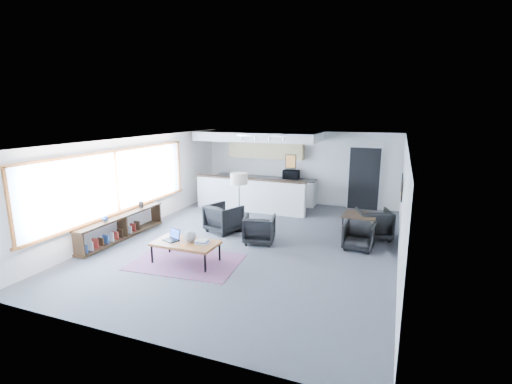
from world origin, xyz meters
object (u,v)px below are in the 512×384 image
(book_stack, at_px, (202,242))
(dining_chair_near, at_px, (359,237))
(dining_table, at_px, (360,217))
(armchair_right, at_px, (259,228))
(coffee_table, at_px, (186,244))
(microwave, at_px, (291,174))
(dining_chair_far, at_px, (374,225))
(floor_lamp, at_px, (239,181))
(armchair_left, at_px, (224,217))
(laptop, at_px, (173,237))
(ceramic_pot, at_px, (190,236))

(book_stack, xyz_separation_m, dining_chair_near, (3.11, 2.18, -0.20))
(dining_table, distance_m, dining_chair_near, 0.75)
(armchair_right, bearing_deg, coffee_table, 46.56)
(coffee_table, xyz_separation_m, book_stack, (0.39, 0.05, 0.08))
(armchair_right, relative_size, microwave, 1.38)
(book_stack, relative_size, dining_chair_far, 0.41)
(floor_lamp, bearing_deg, dining_table, 7.52)
(microwave, bearing_deg, dining_chair_near, -56.98)
(armchair_left, height_order, microwave, microwave)
(dining_table, xyz_separation_m, dining_chair_far, (0.34, 0.30, -0.27))
(laptop, relative_size, armchair_left, 0.48)
(dining_table, bearing_deg, microwave, 131.98)
(armchair_left, bearing_deg, armchair_right, -178.77)
(book_stack, bearing_deg, laptop, -178.51)
(ceramic_pot, bearing_deg, microwave, 83.85)
(floor_lamp, xyz_separation_m, dining_chair_far, (3.56, 0.73, -1.07))
(armchair_right, distance_m, dining_table, 2.62)
(armchair_right, height_order, microwave, microwave)
(armchair_right, relative_size, floor_lamp, 0.47)
(laptop, bearing_deg, dining_chair_near, 50.73)
(laptop, height_order, floor_lamp, floor_lamp)
(book_stack, xyz_separation_m, armchair_right, (0.69, 1.74, -0.12))
(dining_table, relative_size, dining_chair_far, 1.17)
(floor_lamp, bearing_deg, ceramic_pot, -92.81)
(armchair_left, xyz_separation_m, dining_chair_near, (3.65, -0.01, -0.12))
(coffee_table, height_order, armchair_left, armchair_left)
(laptop, bearing_deg, ceramic_pot, 23.24)
(coffee_table, distance_m, dining_table, 4.49)
(laptop, bearing_deg, floor_lamp, 98.22)
(armchair_right, bearing_deg, floor_lamp, -51.08)
(armchair_left, xyz_separation_m, dining_chair_far, (3.93, 0.97, -0.06))
(book_stack, distance_m, microwave, 5.90)
(book_stack, bearing_deg, microwave, 86.70)
(armchair_right, bearing_deg, armchair_left, -32.50)
(coffee_table, distance_m, dining_chair_near, 4.14)
(coffee_table, height_order, floor_lamp, floor_lamp)
(ceramic_pot, bearing_deg, armchair_right, 60.59)
(armchair_left, xyz_separation_m, microwave, (0.88, 3.67, 0.69))
(armchair_right, distance_m, microwave, 4.20)
(armchair_left, relative_size, microwave, 1.51)
(book_stack, relative_size, armchair_left, 0.35)
(ceramic_pot, bearing_deg, book_stack, 0.34)
(ceramic_pot, height_order, dining_chair_far, ceramic_pot)
(ceramic_pot, xyz_separation_m, microwave, (0.63, 5.86, 0.52))
(armchair_left, bearing_deg, ceramic_pot, 117.82)
(floor_lamp, height_order, microwave, floor_lamp)
(coffee_table, bearing_deg, book_stack, 6.95)
(coffee_table, bearing_deg, ceramic_pot, 25.58)
(armchair_right, distance_m, dining_chair_far, 3.05)
(laptop, relative_size, ceramic_pot, 1.57)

